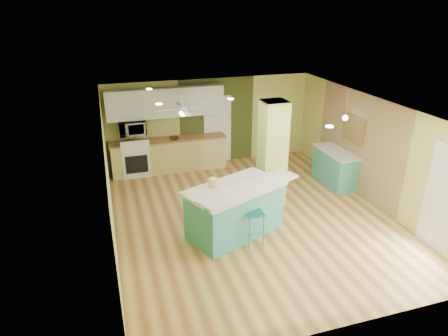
{
  "coord_description": "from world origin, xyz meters",
  "views": [
    {
      "loc": [
        -2.93,
        -7.35,
        4.52
      ],
      "look_at": [
        -0.54,
        0.4,
        1.1
      ],
      "focal_mm": 32.0,
      "sensor_mm": 36.0,
      "label": 1
    }
  ],
  "objects_px": {
    "bar_stool": "(253,210)",
    "canister": "(213,182)",
    "side_counter": "(334,167)",
    "peninsula": "(235,209)",
    "fruit_bowl": "(174,138)"
  },
  "relations": [
    {
      "from": "bar_stool",
      "to": "canister",
      "type": "height_order",
      "value": "canister"
    },
    {
      "from": "side_counter",
      "to": "bar_stool",
      "type": "bearing_deg",
      "value": -147.21
    },
    {
      "from": "peninsula",
      "to": "bar_stool",
      "type": "distance_m",
      "value": 0.48
    },
    {
      "from": "side_counter",
      "to": "canister",
      "type": "bearing_deg",
      "value": -159.42
    },
    {
      "from": "bar_stool",
      "to": "canister",
      "type": "xyz_separation_m",
      "value": [
        -0.65,
        0.58,
        0.43
      ]
    },
    {
      "from": "peninsula",
      "to": "canister",
      "type": "distance_m",
      "value": 0.74
    },
    {
      "from": "bar_stool",
      "to": "fruit_bowl",
      "type": "xyz_separation_m",
      "value": [
        -0.79,
        4.06,
        0.26
      ]
    },
    {
      "from": "side_counter",
      "to": "fruit_bowl",
      "type": "xyz_separation_m",
      "value": [
        -3.85,
        2.09,
        0.51
      ]
    },
    {
      "from": "canister",
      "to": "fruit_bowl",
      "type": "bearing_deg",
      "value": 92.34
    },
    {
      "from": "bar_stool",
      "to": "fruit_bowl",
      "type": "bearing_deg",
      "value": 99.78
    },
    {
      "from": "peninsula",
      "to": "side_counter",
      "type": "relative_size",
      "value": 1.72
    },
    {
      "from": "peninsula",
      "to": "fruit_bowl",
      "type": "relative_size",
      "value": 9.36
    },
    {
      "from": "side_counter",
      "to": "fruit_bowl",
      "type": "height_order",
      "value": "fruit_bowl"
    },
    {
      "from": "side_counter",
      "to": "fruit_bowl",
      "type": "relative_size",
      "value": 5.43
    },
    {
      "from": "peninsula",
      "to": "fruit_bowl",
      "type": "distance_m",
      "value": 3.73
    }
  ]
}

